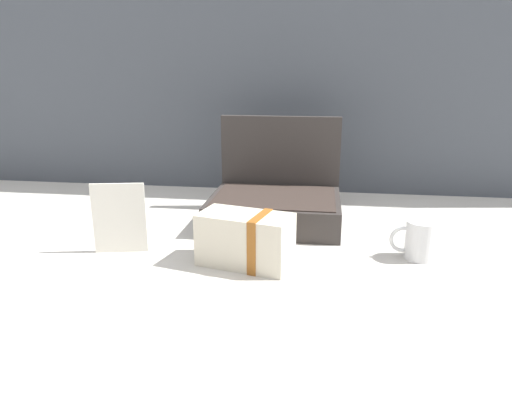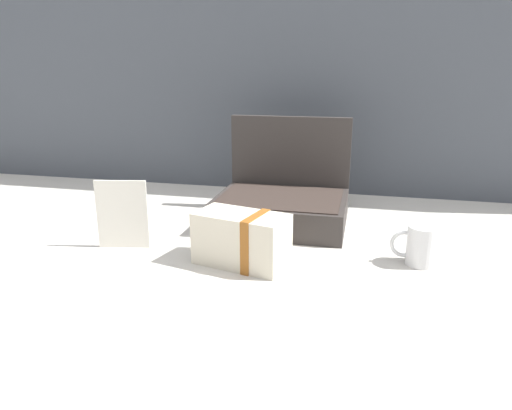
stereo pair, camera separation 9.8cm
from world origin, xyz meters
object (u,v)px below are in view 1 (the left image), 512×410
Objects in this scene: coffee_mug at (419,240)px; info_card_left at (119,218)px; open_suitcase at (276,199)px; cream_toiletry_bag at (247,240)px.

coffee_mug is 0.71m from info_card_left.
info_card_left is at bearing -140.01° from open_suitcase.
coffee_mug is (0.36, -0.23, -0.02)m from open_suitcase.
open_suitcase reaches higher than cream_toiletry_bag.
coffee_mug is at bearing -7.16° from info_card_left.
coffee_mug is (0.39, 0.09, -0.01)m from cream_toiletry_bag.
info_card_left is (-0.31, 0.03, 0.03)m from cream_toiletry_bag.
open_suitcase is 0.32m from cream_toiletry_bag.
cream_toiletry_bag is at bearing -96.08° from open_suitcase.
open_suitcase is 2.12× the size of info_card_left.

